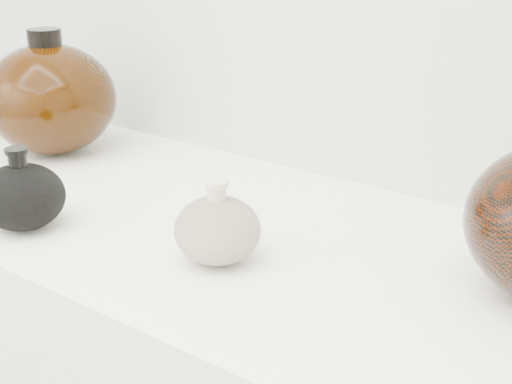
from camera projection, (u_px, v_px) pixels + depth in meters
The scene contains 3 objects.
black_gourd_vase at pixel (22, 196), 0.92m from camera, with size 0.14×0.14×0.11m.
cream_gourd_vase at pixel (217, 229), 0.83m from camera, with size 0.13×0.13×0.10m.
left_round_pot at pixel (51, 98), 1.21m from camera, with size 0.23×0.23×0.21m.
Camera 1 is at (0.53, 0.28, 1.28)m, focal length 50.00 mm.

